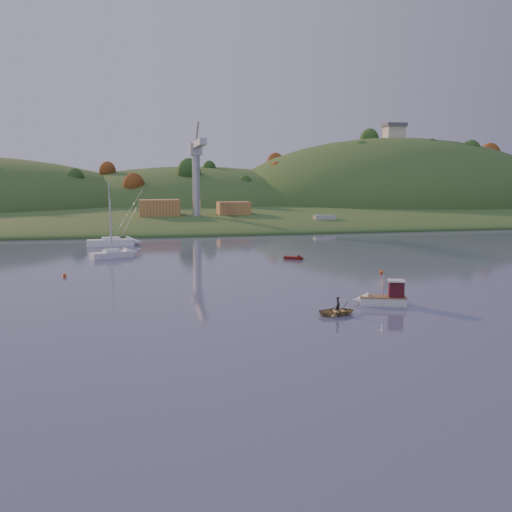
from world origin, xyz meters
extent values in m
plane|color=#383D5C|center=(0.00, 0.00, 0.00)|extent=(500.00, 500.00, 0.00)
cube|color=#2F5221|center=(0.00, 230.00, 0.00)|extent=(620.00, 220.00, 1.50)
ellipsoid|color=#2F5221|center=(0.00, 165.00, 0.00)|extent=(640.00, 150.00, 7.00)
ellipsoid|color=#2F5221|center=(10.00, 210.00, 0.00)|extent=(140.00, 120.00, 36.00)
ellipsoid|color=#2F5221|center=(95.00, 195.00, 0.00)|extent=(150.00, 130.00, 60.00)
cube|color=beige|center=(95.00, 195.00, 32.50)|extent=(8.00, 6.00, 5.00)
cube|color=#595960|center=(95.00, 195.00, 35.70)|extent=(9.00, 7.00, 1.50)
cube|color=slate|center=(5.00, 122.00, 1.20)|extent=(42.00, 16.00, 2.40)
cube|color=#A77037|center=(-8.00, 123.00, 4.80)|extent=(11.00, 8.00, 4.80)
cube|color=#A77037|center=(13.00, 124.00, 4.40)|extent=(9.00, 7.00, 4.00)
cylinder|color=#B7B7BC|center=(2.00, 120.00, 11.40)|extent=(2.20, 2.20, 18.00)
cube|color=#B7B7BC|center=(2.00, 120.00, 20.90)|extent=(3.20, 3.20, 3.20)
cube|color=#B7B7BC|center=(2.00, 111.00, 21.90)|extent=(1.80, 18.00, 1.60)
cube|color=#B7B7BC|center=(2.00, 125.00, 21.90)|extent=(1.80, 10.00, 1.60)
cube|color=silver|center=(10.86, 17.29, 0.43)|extent=(5.03, 3.14, 0.85)
cone|color=silver|center=(8.62, 18.05, 0.43)|extent=(2.12, 2.15, 1.70)
cube|color=brown|center=(10.86, 17.29, 0.87)|extent=(5.04, 3.19, 0.11)
cube|color=#451017|center=(12.11, 16.86, 1.70)|extent=(1.89, 1.83, 1.70)
cube|color=silver|center=(12.11, 16.86, 2.60)|extent=(2.13, 2.07, 0.14)
cylinder|color=silver|center=(10.86, 17.29, 1.99)|extent=(0.10, 0.10, 2.27)
cube|color=white|center=(-18.35, 59.74, 0.49)|extent=(7.31, 5.00, 0.97)
cube|color=white|center=(-18.35, 59.74, 1.02)|extent=(3.09, 2.59, 0.62)
cylinder|color=silver|center=(-18.35, 59.74, 5.41)|extent=(0.18, 0.18, 8.86)
cylinder|color=silver|center=(-18.35, 59.74, 1.27)|extent=(2.61, 1.34, 0.12)
cylinder|color=white|center=(-18.35, 59.74, 1.37)|extent=(2.39, 1.40, 0.36)
cube|color=white|center=(-19.26, 77.10, 0.62)|extent=(9.01, 2.81, 1.23)
cube|color=white|center=(-19.26, 77.10, 1.28)|extent=(3.39, 2.06, 0.79)
cylinder|color=silver|center=(-19.26, 77.10, 6.84)|extent=(0.18, 0.18, 11.22)
cylinder|color=silver|center=(-19.26, 77.10, 1.53)|extent=(3.59, 0.17, 0.12)
cylinder|color=white|center=(-19.26, 77.10, 1.63)|extent=(3.15, 0.40, 0.36)
imported|color=tan|center=(4.75, 14.08, 0.37)|extent=(3.83, 2.90, 0.75)
imported|color=black|center=(4.75, 14.08, 0.77)|extent=(0.42, 0.59, 1.54)
cube|color=#5D110D|center=(10.64, 51.76, 0.24)|extent=(3.00, 2.45, 0.47)
cone|color=#5D110D|center=(11.84, 51.02, 0.24)|extent=(1.44, 1.48, 1.13)
cube|color=slate|center=(35.00, 108.42, 0.83)|extent=(12.91, 4.75, 1.65)
cube|color=#B7B7BC|center=(35.00, 108.42, 2.20)|extent=(5.54, 2.82, 2.20)
sphere|color=#FC450D|center=(14.35, 21.71, 0.25)|extent=(0.50, 0.50, 0.50)
sphere|color=#FC450D|center=(18.80, 35.45, 0.25)|extent=(0.50, 0.50, 0.50)
sphere|color=#FC450D|center=(-23.80, 41.70, 0.25)|extent=(0.50, 0.50, 0.50)
camera|label=1|loc=(-14.02, -37.10, 13.18)|focal=40.00mm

